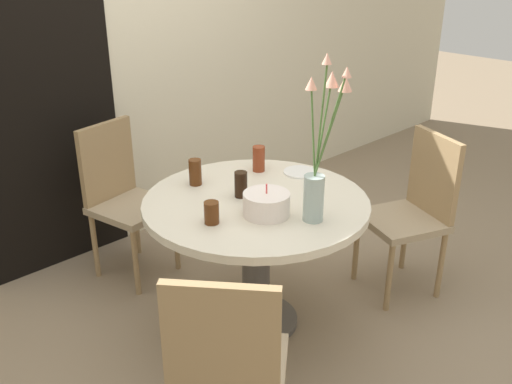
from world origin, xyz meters
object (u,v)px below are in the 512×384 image
flower_vase (319,166)px  drink_glass_1 (195,172)px  drink_glass_3 (259,159)px  drink_glass_0 (212,213)px  chair_far_back (122,192)px  side_plate (300,172)px  chair_right_flank (227,366)px  chair_left_flank (415,205)px  birthday_cake (266,204)px  drink_glass_2 (241,184)px

flower_vase → drink_glass_1: size_ratio=5.64×
flower_vase → drink_glass_3: bearing=68.9°
drink_glass_0 → drink_glass_3: 0.66m
chair_far_back → side_plate: (0.60, -0.85, 0.20)m
side_plate → drink_glass_3: bearing=127.9°
chair_right_flank → drink_glass_3: (1.00, 0.87, 0.27)m
chair_left_flank → birthday_cake: (-0.96, 0.21, 0.25)m
side_plate → drink_glass_1: bearing=151.9°
chair_left_flank → side_plate: 0.68m
chair_far_back → drink_glass_1: (0.10, -0.58, 0.27)m
flower_vase → drink_glass_3: flower_vase is taller
drink_glass_1 → drink_glass_3: bearing=-13.9°
drink_glass_1 → drink_glass_2: drink_glass_1 is taller
birthday_cake → drink_glass_0: size_ratio=2.12×
flower_vase → birthday_cake: bearing=120.4°
side_plate → birthday_cake: bearing=-154.5°
drink_glass_0 → drink_glass_1: drink_glass_1 is taller
chair_far_back → drink_glass_1: bearing=-92.1°
birthday_cake → drink_glass_1: size_ratio=1.59×
drink_glass_1 → drink_glass_3: 0.38m
chair_far_back → flower_vase: (0.23, -1.29, 0.46)m
drink_glass_3 → birthday_cake: bearing=-130.5°
birthday_cake → side_plate: (0.49, 0.23, -0.05)m
chair_right_flank → chair_left_flank: size_ratio=1.00×
birthday_cake → drink_glass_2: bearing=76.9°
drink_glass_0 → drink_glass_2: bearing=22.7°
chair_far_back → drink_glass_0: size_ratio=9.05×
drink_glass_0 → drink_glass_2: size_ratio=0.79×
flower_vase → chair_far_back: bearing=99.9°
birthday_cake → drink_glass_1: (-0.01, 0.50, 0.01)m
chair_right_flank → birthday_cake: (0.65, 0.46, 0.25)m
birthday_cake → drink_glass_2: (0.05, 0.23, 0.01)m
chair_far_back → chair_left_flank: bearing=-61.8°
side_plate → drink_glass_2: drink_glass_2 is taller
chair_far_back → birthday_cake: (0.11, -1.09, 0.25)m
chair_left_flank → drink_glass_0: (-1.20, 0.32, 0.25)m
drink_glass_2 → chair_left_flank: bearing=-25.5°
chair_far_back → chair_left_flank: (1.07, -1.29, 0.00)m
drink_glass_0 → drink_glass_2: drink_glass_2 is taller
flower_vase → drink_glass_1: 0.74m
flower_vase → drink_glass_2: size_ratio=5.94×
drink_glass_0 → chair_far_back: bearing=82.8°
drink_glass_1 → drink_glass_2: (0.07, -0.27, -0.00)m
flower_vase → drink_glass_0: flower_vase is taller
chair_left_flank → flower_vase: bearing=-68.4°
flower_vase → side_plate: bearing=49.1°
chair_far_back → drink_glass_1: chair_far_back is taller
chair_right_flank → side_plate: bearing=-98.7°
chair_right_flank → drink_glass_3: size_ratio=6.60×
side_plate → drink_glass_3: 0.24m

